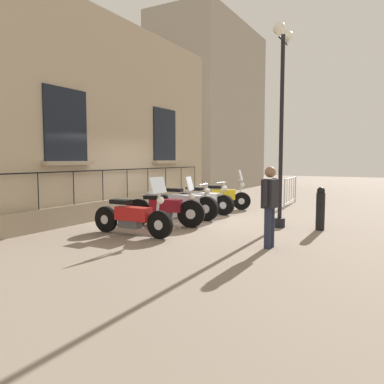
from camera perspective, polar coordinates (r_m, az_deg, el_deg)
ground_plane at (r=10.98m, az=-1.12°, el=-4.11°), size 60.00×60.00×0.00m
building_facade at (r=12.35m, az=-11.38°, el=10.49°), size 0.82×10.57×6.05m
motorcycle_red at (r=8.71m, az=-8.91°, el=-3.68°), size 2.16×0.64×1.35m
motorcycle_maroon at (r=9.76m, az=-4.07°, el=-2.64°), size 2.06×0.94×1.30m
motorcycle_silver at (r=10.95m, az=-1.19°, el=-1.89°), size 2.15×0.55×1.04m
motorcycle_white at (r=12.04m, az=1.79°, el=-1.35°), size 2.07×0.65×1.03m
motorcycle_yellow at (r=13.09m, az=4.77°, el=-0.79°), size 1.88×0.75×1.36m
lamppost at (r=9.89m, az=13.39°, el=12.87°), size 0.30×1.00×4.96m
crowd_barrier at (r=14.64m, az=14.60°, el=0.24°), size 0.23×2.31×1.05m
bollard at (r=9.75m, az=18.79°, el=-2.36°), size 0.21×0.21×1.06m
pedestrian_standing at (r=7.51m, az=11.64°, el=-1.57°), size 0.25×0.53×1.59m
distant_building at (r=22.87m, az=2.76°, el=12.44°), size 4.03×8.00×9.40m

